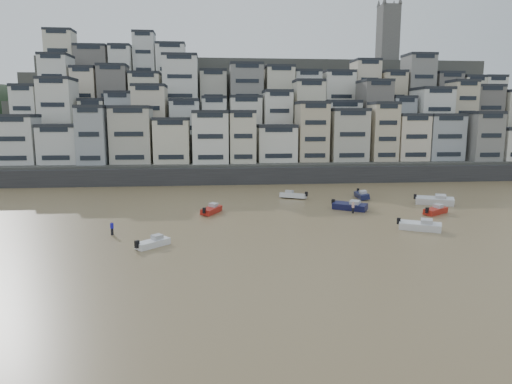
{
  "coord_description": "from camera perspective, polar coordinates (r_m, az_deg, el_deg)",
  "views": [
    {
      "loc": [
        -3.55,
        -31.27,
        14.18
      ],
      "look_at": [
        2.49,
        30.0,
        4.0
      ],
      "focal_mm": 32.0,
      "sensor_mm": 36.0,
      "label": 1
    }
  ],
  "objects": [
    {
      "name": "person_blue",
      "position": [
        58.04,
        -17.56,
        -4.31
      ],
      "size": [
        0.44,
        0.44,
        1.74
      ],
      "primitive_type": null,
      "color": "#1C18B9",
      "rests_on": "ground"
    },
    {
      "name": "boat_g",
      "position": [
        79.74,
        21.43,
        -0.87
      ],
      "size": [
        6.73,
        4.5,
        1.75
      ],
      "primitive_type": null,
      "rotation": [
        0.0,
        0.0,
        -0.41
      ],
      "color": "silver",
      "rests_on": "ground"
    },
    {
      "name": "boat_f",
      "position": [
        68.08,
        -5.59,
        -2.09
      ],
      "size": [
        3.69,
        5.27,
        1.38
      ],
      "primitive_type": null,
      "rotation": [
        0.0,
        0.0,
        1.12
      ],
      "color": "#AE1D15",
      "rests_on": "ground"
    },
    {
      "name": "ground",
      "position": [
        34.51,
        0.8,
        -14.87
      ],
      "size": [
        400.0,
        400.0,
        0.0
      ],
      "primitive_type": "plane",
      "color": "olive",
      "rests_on": "ground"
    },
    {
      "name": "boat_d",
      "position": [
        72.3,
        21.54,
        -2.03
      ],
      "size": [
        5.09,
        4.18,
        1.37
      ],
      "primitive_type": null,
      "rotation": [
        0.0,
        0.0,
        0.6
      ],
      "color": "#AC2015",
      "rests_on": "ground"
    },
    {
      "name": "hillside",
      "position": [
        137.34,
        2.04,
        8.89
      ],
      "size": [
        141.04,
        66.0,
        50.0
      ],
      "color": "#4C4C47",
      "rests_on": "ground"
    },
    {
      "name": "boat_h",
      "position": [
        80.36,
        4.67,
        -0.31
      ],
      "size": [
        5.26,
        3.8,
        1.38
      ],
      "primitive_type": null,
      "rotation": [
        0.0,
        0.0,
        2.66
      ],
      "color": "silver",
      "rests_on": "ground"
    },
    {
      "name": "harbor_wall",
      "position": [
        98.01,
        2.36,
        2.09
      ],
      "size": [
        140.0,
        3.0,
        3.5
      ],
      "primitive_type": "cube",
      "color": "#38383A",
      "rests_on": "ground"
    },
    {
      "name": "person_pink",
      "position": [
        69.26,
        12.04,
        -1.9
      ],
      "size": [
        0.44,
        0.44,
        1.74
      ],
      "primitive_type": null,
      "color": "#D5A196",
      "rests_on": "ground"
    },
    {
      "name": "boat_e",
      "position": [
        71.45,
        11.65,
        -1.61
      ],
      "size": [
        5.72,
        4.92,
        1.56
      ],
      "primitive_type": null,
      "rotation": [
        0.0,
        0.0,
        -0.64
      ],
      "color": "#141741",
      "rests_on": "ground"
    },
    {
      "name": "boat_j",
      "position": [
        51.76,
        -12.77,
        -6.06
      ],
      "size": [
        4.14,
        4.08,
        1.19
      ],
      "primitive_type": null,
      "rotation": [
        0.0,
        0.0,
        0.77
      ],
      "color": "white",
      "rests_on": "ground"
    },
    {
      "name": "boat_i",
      "position": [
        82.17,
        13.07,
        -0.28
      ],
      "size": [
        2.03,
        5.39,
        1.44
      ],
      "primitive_type": null,
      "rotation": [
        0.0,
        0.0,
        -1.63
      ],
      "color": "#14193F",
      "rests_on": "ground"
    },
    {
      "name": "boat_b",
      "position": [
        61.22,
        19.83,
        -3.85
      ],
      "size": [
        5.74,
        4.11,
        1.51
      ],
      "primitive_type": null,
      "rotation": [
        0.0,
        0.0,
        -0.47
      ],
      "color": "silver",
      "rests_on": "ground"
    }
  ]
}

